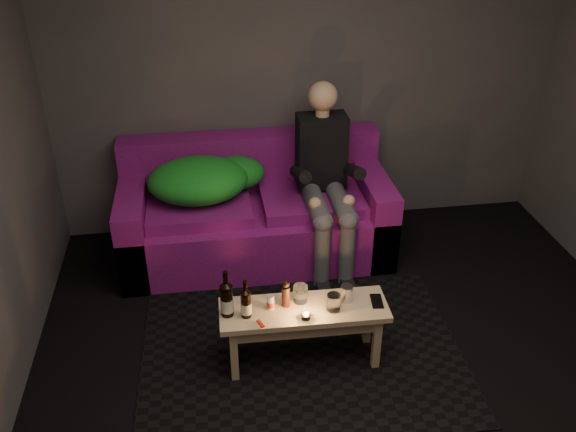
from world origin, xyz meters
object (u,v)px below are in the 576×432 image
object	(u,v)px
coffee_table	(304,317)
steel_cup	(347,293)
sofa	(255,214)
person	(325,175)
beer_bottle_b	(246,303)
beer_bottle_a	(227,299)

from	to	relation	value
coffee_table	steel_cup	distance (m)	0.30
sofa	steel_cup	bearing A→B (deg)	-71.67
coffee_table	steel_cup	size ratio (longest dim) A/B	9.74
sofa	coffee_table	bearing A→B (deg)	-83.08
person	beer_bottle_b	world-z (taller)	person
person	beer_bottle_b	size ratio (longest dim) A/B	5.40
beer_bottle_b	steel_cup	size ratio (longest dim) A/B	2.42
person	steel_cup	xyz separation A→B (m)	(-0.09, -1.12, -0.24)
person	beer_bottle_b	xyz separation A→B (m)	(-0.70, -1.17, -0.20)
coffee_table	beer_bottle_a	distance (m)	0.49
beer_bottle_a	steel_cup	xyz separation A→B (m)	(0.72, 0.03, -0.06)
person	beer_bottle_a	size ratio (longest dim) A/B	4.46
steel_cup	coffee_table	bearing A→B (deg)	-173.19
beer_bottle_b	steel_cup	distance (m)	0.62
coffee_table	sofa	bearing A→B (deg)	96.92
beer_bottle_b	person	bearing A→B (deg)	59.07
beer_bottle_b	sofa	bearing A→B (deg)	82.05
sofa	beer_bottle_b	bearing A→B (deg)	-97.95
sofa	person	size ratio (longest dim) A/B	1.50
coffee_table	beer_bottle_b	xyz separation A→B (m)	(-0.35, -0.02, 0.17)
beer_bottle_b	steel_cup	bearing A→B (deg)	5.26
sofa	beer_bottle_a	bearing A→B (deg)	-102.68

